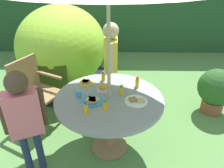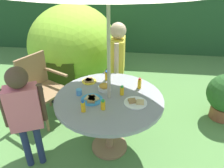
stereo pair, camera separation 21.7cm
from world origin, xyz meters
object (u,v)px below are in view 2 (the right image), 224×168
(dome_tent, at_px, (73,45))
(juice_bottle_near_left, at_px, (103,105))
(juice_bottle_far_right, at_px, (139,84))
(plate_center_front, at_px, (92,99))
(cup_near, at_px, (79,92))
(child_in_yellow_shirt, at_px, (118,56))
(garden_table, at_px, (109,106))
(snack_bowl, at_px, (105,87))
(child_in_pink_shirt, at_px, (24,108))
(juice_bottle_far_left, at_px, (107,76))
(plate_front_edge, at_px, (136,102))
(plate_back_edge, at_px, (89,81))
(juice_bottle_center_back, at_px, (122,91))
(juice_bottle_near_right, at_px, (83,106))
(wooden_chair, at_px, (40,84))

(dome_tent, relative_size, juice_bottle_near_left, 17.13)
(dome_tent, xyz_separation_m, juice_bottle_far_right, (1.25, -1.53, 0.10))
(plate_center_front, xyz_separation_m, cup_near, (-0.16, 0.09, 0.02))
(child_in_yellow_shirt, bearing_deg, garden_table, 0.00)
(snack_bowl, bearing_deg, plate_center_front, -114.08)
(dome_tent, height_order, child_in_pink_shirt, dome_tent)
(dome_tent, bearing_deg, cup_near, -73.72)
(juice_bottle_far_right, bearing_deg, juice_bottle_far_left, 158.98)
(plate_center_front, distance_m, juice_bottle_far_left, 0.50)
(child_in_yellow_shirt, xyz_separation_m, juice_bottle_far_right, (0.33, -0.72, -0.05))
(plate_center_front, height_order, juice_bottle_far_right, juice_bottle_far_right)
(garden_table, relative_size, dome_tent, 0.64)
(garden_table, xyz_separation_m, dome_tent, (-0.92, 1.78, 0.08))
(plate_front_edge, distance_m, juice_bottle_far_left, 0.62)
(snack_bowl, height_order, plate_back_edge, snack_bowl)
(plate_front_edge, height_order, juice_bottle_far_left, juice_bottle_far_left)
(child_in_pink_shirt, height_order, juice_bottle_near_left, child_in_pink_shirt)
(juice_bottle_near_left, bearing_deg, dome_tent, 113.87)
(dome_tent, height_order, juice_bottle_far_left, dome_tent)
(dome_tent, distance_m, juice_bottle_far_left, 1.61)
(juice_bottle_far_right, bearing_deg, child_in_yellow_shirt, 114.83)
(dome_tent, distance_m, child_in_yellow_shirt, 1.23)
(dome_tent, relative_size, plate_back_edge, 10.47)
(plate_back_edge, bearing_deg, garden_table, -47.91)
(juice_bottle_center_back, bearing_deg, plate_back_edge, 149.70)
(juice_bottle_near_left, height_order, juice_bottle_center_back, juice_bottle_center_back)
(plate_front_edge, bearing_deg, child_in_yellow_shirt, 105.99)
(dome_tent, relative_size, juice_bottle_center_back, 16.68)
(snack_bowl, bearing_deg, child_in_pink_shirt, -145.33)
(juice_bottle_near_right, relative_size, juice_bottle_far_left, 1.04)
(plate_center_front, distance_m, juice_bottle_center_back, 0.35)
(plate_back_edge, height_order, cup_near, cup_near)
(wooden_chair, relative_size, child_in_pink_shirt, 0.77)
(child_in_pink_shirt, bearing_deg, juice_bottle_far_right, 4.25)
(plate_front_edge, relative_size, juice_bottle_far_right, 1.90)
(garden_table, height_order, child_in_yellow_shirt, child_in_yellow_shirt)
(garden_table, xyz_separation_m, snack_bowl, (-0.07, 0.16, 0.15))
(child_in_yellow_shirt, bearing_deg, wooden_chair, -68.01)
(child_in_yellow_shirt, height_order, cup_near, child_in_yellow_shirt)
(cup_near, bearing_deg, wooden_chair, 144.01)
(juice_bottle_near_right, distance_m, juice_bottle_far_left, 0.71)
(wooden_chair, relative_size, snack_bowl, 6.13)
(juice_bottle_far_right, bearing_deg, juice_bottle_near_right, -135.86)
(garden_table, distance_m, dome_tent, 2.00)
(child_in_pink_shirt, height_order, cup_near, child_in_pink_shirt)
(wooden_chair, xyz_separation_m, cup_near, (0.72, -0.53, 0.25))
(child_in_pink_shirt, relative_size, snack_bowl, 7.97)
(wooden_chair, xyz_separation_m, plate_center_front, (0.89, -0.62, 0.22))
(juice_bottle_near_right, bearing_deg, snack_bowl, 71.55)
(child_in_yellow_shirt, xyz_separation_m, child_in_pink_shirt, (-0.82, -1.33, -0.07))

